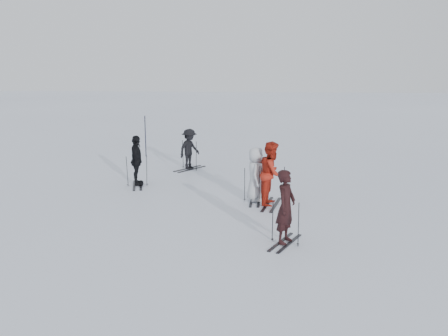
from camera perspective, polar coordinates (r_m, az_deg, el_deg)
name	(u,v)px	position (r m, az deg, el deg)	size (l,w,h in m)	color
ground	(222,206)	(15.71, -0.29, -4.33)	(120.00, 120.00, 0.00)	silver
skier_near_dark	(286,208)	(12.37, 7.07, -4.54)	(0.67, 0.44, 1.84)	black
skier_red	(272,174)	(15.61, 5.49, -0.70)	(0.97, 0.76, 2.00)	#9D1E11
skier_grey	(256,175)	(16.04, 3.63, -0.80)	(0.85, 0.55, 1.74)	#B6BAC1
skier_uphill_left	(137,161)	(18.28, -9.96, 0.76)	(1.07, 0.44, 1.82)	black
skier_uphill_far	(189,150)	(20.90, -3.97, 2.12)	(1.08, 0.62, 1.67)	black
skis_near_dark	(285,222)	(12.48, 7.03, -6.11)	(0.81, 1.53, 1.12)	black
skis_red	(272,185)	(15.69, 5.47, -1.97)	(0.93, 1.76, 1.29)	black
skis_grey	(255,184)	(16.11, 3.62, -1.84)	(0.83, 1.56, 1.14)	black
skis_uphill_left	(137,170)	(18.35, -9.92, -0.27)	(0.83, 1.57, 1.15)	black
skis_uphill_far	(189,155)	(20.94, -3.97, 1.54)	(0.90, 1.70, 1.24)	black
piste_marker	(145,136)	(23.99, -8.97, 3.61)	(0.04, 0.04, 1.94)	black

